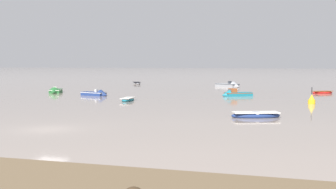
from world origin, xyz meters
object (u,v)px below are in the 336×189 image
at_px(motorboat_moored_3, 230,86).
at_px(rowboat_moored_5, 137,83).
at_px(motorboat_moored_0, 55,92).
at_px(motorboat_moored_1, 234,95).
at_px(rowboat_moored_3, 256,115).
at_px(rowboat_moored_2, 128,100).
at_px(motorboat_moored_2, 97,94).
at_px(channel_buoy, 312,100).
at_px(rowboat_moored_4, 322,93).

distance_m(motorboat_moored_3, rowboat_moored_5, 25.67).
xyz_separation_m(motorboat_moored_0, rowboat_moored_5, (1.47, 35.15, -0.04)).
xyz_separation_m(motorboat_moored_0, motorboat_moored_1, (30.66, 1.38, 0.05)).
distance_m(rowboat_moored_3, motorboat_moored_3, 53.23).
relative_size(rowboat_moored_2, motorboat_moored_2, 0.80).
distance_m(rowboat_moored_3, motorboat_moored_1, 27.05).
xyz_separation_m(rowboat_moored_3, motorboat_moored_2, (-27.02, 21.20, 0.02)).
distance_m(motorboat_moored_3, channel_buoy, 39.37).
distance_m(motorboat_moored_0, motorboat_moored_3, 37.47).
height_order(rowboat_moored_3, channel_buoy, channel_buoy).
distance_m(motorboat_moored_1, rowboat_moored_5, 44.64).
bearing_deg(rowboat_moored_2, motorboat_moored_3, 162.77).
bearing_deg(motorboat_moored_0, motorboat_moored_3, 113.81).
relative_size(rowboat_moored_2, motorboat_moored_1, 0.80).
relative_size(motorboat_moored_0, rowboat_moored_5, 1.12).
bearing_deg(rowboat_moored_3, rowboat_moored_2, -57.70).
relative_size(motorboat_moored_0, motorboat_moored_1, 1.05).
height_order(rowboat_moored_2, motorboat_moored_1, motorboat_moored_1).
bearing_deg(motorboat_moored_2, motorboat_moored_0, 172.96).
bearing_deg(rowboat_moored_3, motorboat_moored_1, -98.18).
bearing_deg(motorboat_moored_1, motorboat_moored_3, -112.55).
distance_m(motorboat_moored_0, rowboat_moored_3, 44.48).
bearing_deg(channel_buoy, motorboat_moored_0, 168.23).
relative_size(motorboat_moored_1, motorboat_moored_3, 0.80).
height_order(rowboat_moored_5, channel_buoy, channel_buoy).
bearing_deg(rowboat_moored_2, rowboat_moored_5, -166.02).
xyz_separation_m(rowboat_moored_2, rowboat_moored_4, (25.90, 23.41, 0.00)).
bearing_deg(motorboat_moored_3, motorboat_moored_2, -82.82).
relative_size(motorboat_moored_1, channel_buoy, 2.16).
distance_m(rowboat_moored_2, motorboat_moored_1, 17.76).
bearing_deg(motorboat_moored_2, rowboat_moored_2, -27.73).
bearing_deg(motorboat_moored_3, motorboat_moored_1, -44.77).
relative_size(rowboat_moored_3, motorboat_moored_1, 1.00).
xyz_separation_m(motorboat_moored_0, motorboat_moored_3, (25.85, 27.13, 0.05)).
bearing_deg(rowboat_moored_5, rowboat_moored_3, 1.98).
xyz_separation_m(motorboat_moored_1, rowboat_moored_4, (13.32, 10.87, -0.11)).
xyz_separation_m(rowboat_moored_5, channel_buoy, (40.56, -43.91, 0.27)).
xyz_separation_m(motorboat_moored_1, channel_buoy, (11.37, -10.14, 0.18)).
height_order(motorboat_moored_1, rowboat_moored_4, motorboat_moored_1).
relative_size(rowboat_moored_4, motorboat_moored_3, 0.63).
height_order(motorboat_moored_0, motorboat_moored_3, motorboat_moored_3).
distance_m(rowboat_moored_3, motorboat_moored_2, 34.34).
relative_size(rowboat_moored_3, motorboat_moored_2, 1.01).
bearing_deg(motorboat_moored_2, rowboat_moored_3, -24.10).
relative_size(motorboat_moored_0, rowboat_moored_3, 1.05).
relative_size(motorboat_moored_1, rowboat_moored_5, 1.07).
bearing_deg(rowboat_moored_5, rowboat_moored_2, -8.74).
xyz_separation_m(rowboat_moored_4, motorboat_moored_3, (-18.12, 14.88, 0.12)).
xyz_separation_m(rowboat_moored_2, rowboat_moored_3, (18.73, -13.80, 0.04)).
bearing_deg(rowboat_moored_5, motorboat_moored_1, 12.37).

